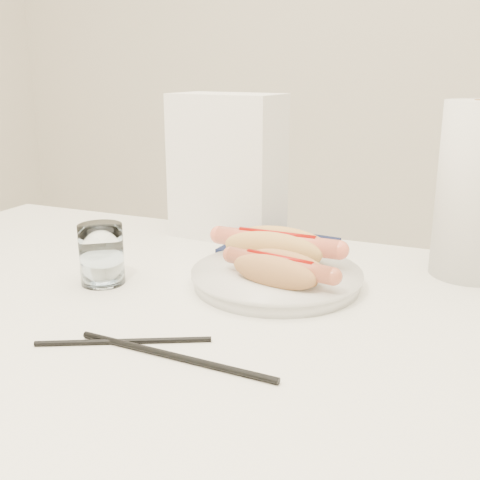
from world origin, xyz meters
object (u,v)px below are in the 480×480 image
at_px(plate, 276,279).
at_px(paper_towel_roll, 477,191).
at_px(hotdog_left, 277,247).
at_px(hotdog_right, 279,270).
at_px(water_glass, 102,254).
at_px(napkin_box, 227,167).
at_px(table, 162,342).

relative_size(plate, paper_towel_roll, 0.91).
relative_size(hotdog_left, hotdog_right, 1.19).
xyz_separation_m(hotdog_left, paper_towel_roll, (0.27, 0.12, 0.09)).
xyz_separation_m(hotdog_left, hotdog_right, (0.03, -0.08, -0.00)).
distance_m(water_glass, paper_towel_roll, 0.57).
bearing_deg(hotdog_left, hotdog_right, -66.70).
xyz_separation_m(napkin_box, paper_towel_roll, (0.43, -0.05, -0.00)).
xyz_separation_m(table, hotdog_right, (0.14, 0.08, 0.10)).
relative_size(water_glass, napkin_box, 0.34).
height_order(hotdog_left, hotdog_right, hotdog_left).
relative_size(hotdog_right, paper_towel_roll, 0.62).
bearing_deg(hotdog_left, table, -121.68).
xyz_separation_m(hotdog_right, paper_towel_roll, (0.24, 0.21, 0.09)).
distance_m(plate, hotdog_left, 0.06).
distance_m(hotdog_left, water_glass, 0.26).
height_order(hotdog_right, napkin_box, napkin_box).
height_order(water_glass, paper_towel_roll, paper_towel_roll).
relative_size(table, hotdog_left, 6.09).
height_order(table, hotdog_right, hotdog_right).
distance_m(table, water_glass, 0.16).
bearing_deg(hotdog_left, paper_towel_roll, 25.08).
xyz_separation_m(hotdog_right, napkin_box, (-0.19, 0.26, 0.09)).
bearing_deg(paper_towel_roll, hotdog_left, -156.06).
distance_m(plate, napkin_box, 0.30).
bearing_deg(paper_towel_roll, water_glass, -152.88).
bearing_deg(hotdog_right, hotdog_left, 123.36).
distance_m(hotdog_left, hotdog_right, 0.09).
bearing_deg(hotdog_left, napkin_box, 134.05).
distance_m(plate, hotdog_right, 0.06).
bearing_deg(table, hotdog_left, 57.18).
relative_size(plate, napkin_box, 0.91).
bearing_deg(water_glass, hotdog_right, 10.82).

